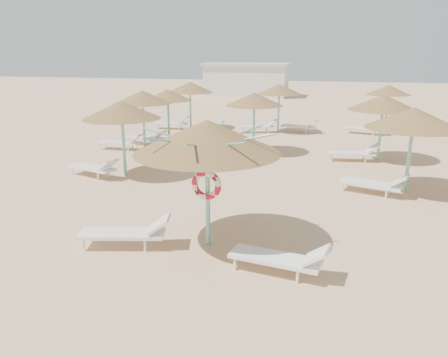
# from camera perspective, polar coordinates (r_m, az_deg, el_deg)

# --- Properties ---
(ground) EXTENTS (120.00, 120.00, 0.00)m
(ground) POSITION_cam_1_polar(r_m,az_deg,el_deg) (10.45, -1.74, -8.32)
(ground) COLOR tan
(ground) RESTS_ON ground
(main_palapa) EXTENTS (3.28, 3.28, 2.94)m
(main_palapa) POSITION_cam_1_polar(r_m,az_deg,el_deg) (9.61, -2.22, 5.49)
(main_palapa) COLOR #6EBEB2
(main_palapa) RESTS_ON ground
(lounger_main_a) EXTENTS (2.17, 1.09, 0.76)m
(lounger_main_a) POSITION_cam_1_polar(r_m,az_deg,el_deg) (10.35, -12.41, -6.79)
(lounger_main_a) COLOR white
(lounger_main_a) RESTS_ON ground
(lounger_main_b) EXTENTS (2.07, 0.93, 0.73)m
(lounger_main_b) POSITION_cam_1_polar(r_m,az_deg,el_deg) (9.03, 7.52, -10.20)
(lounger_main_b) COLOR white
(lounger_main_b) RESTS_ON ground
(palapa_field) EXTENTS (20.34, 13.80, 2.72)m
(palapa_field) POSITION_cam_1_polar(r_m,az_deg,el_deg) (19.01, 10.13, 9.87)
(palapa_field) COLOR #6EBEB2
(palapa_field) RESTS_ON ground
(service_hut) EXTENTS (8.40, 4.40, 3.25)m
(service_hut) POSITION_cam_1_polar(r_m,az_deg,el_deg) (45.05, 3.00, 12.84)
(service_hut) COLOR silver
(service_hut) RESTS_ON ground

